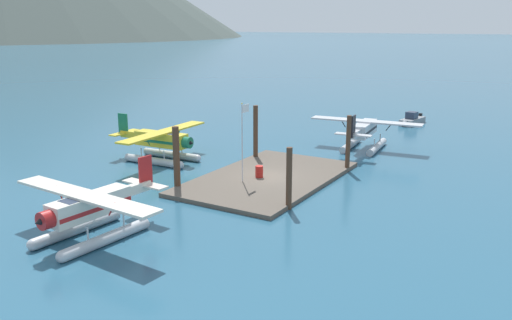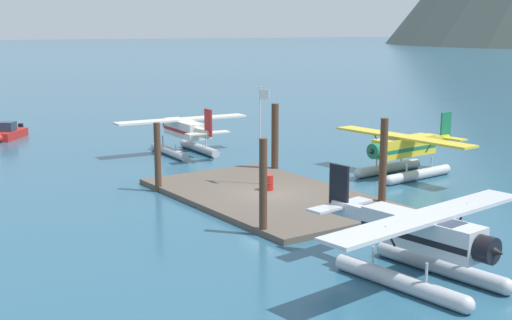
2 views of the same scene
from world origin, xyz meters
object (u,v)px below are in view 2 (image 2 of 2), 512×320
at_px(seaplane_cream_port_fwd, 184,133).
at_px(seaplane_yellow_bow_centre, 404,152).
at_px(boat_red_open_sw, 9,133).
at_px(flagpole, 261,124).
at_px(seaplane_silver_stbd_aft, 421,241).
at_px(fuel_drum, 268,183).

bearing_deg(seaplane_cream_port_fwd, seaplane_yellow_bow_centre, 27.49).
bearing_deg(boat_red_open_sw, seaplane_cream_port_fwd, 31.13).
distance_m(flagpole, seaplane_cream_port_fwd, 13.15).
xyz_separation_m(flagpole, seaplane_cream_port_fwd, (-12.81, 1.80, -2.34)).
bearing_deg(seaplane_silver_stbd_aft, seaplane_cream_port_fwd, 169.14).
height_order(seaplane_yellow_bow_centre, boat_red_open_sw, seaplane_yellow_bow_centre).
relative_size(flagpole, seaplane_yellow_bow_centre, 0.55).
distance_m(fuel_drum, seaplane_yellow_bow_centre, 10.20).
bearing_deg(fuel_drum, seaplane_cream_port_fwd, 170.76).
xyz_separation_m(fuel_drum, seaplane_silver_stbd_aft, (14.18, -3.14, 0.84)).
distance_m(seaplane_silver_stbd_aft, seaplane_yellow_bow_centre, 18.86).
bearing_deg(seaplane_silver_stbd_aft, seaplane_yellow_bow_centre, 135.27).
relative_size(fuel_drum, seaplane_yellow_bow_centre, 0.08).
bearing_deg(boat_red_open_sw, seaplane_yellow_bow_centre, 29.34).
bearing_deg(fuel_drum, boat_red_open_sw, -167.06).
distance_m(seaplane_silver_stbd_aft, seaplane_cream_port_fwd, 28.93).
relative_size(seaplane_silver_stbd_aft, boat_red_open_sw, 2.49).
bearing_deg(seaplane_cream_port_fwd, seaplane_silver_stbd_aft, -10.86).
bearing_deg(seaplane_yellow_bow_centre, seaplane_silver_stbd_aft, -44.73).
distance_m(flagpole, seaplane_silver_stbd_aft, 16.19).
xyz_separation_m(flagpole, fuel_drum, (1.42, -0.51, -3.18)).
relative_size(fuel_drum, seaplane_cream_port_fwd, 0.08).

